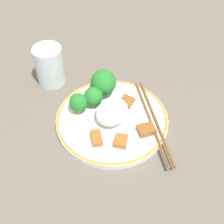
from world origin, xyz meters
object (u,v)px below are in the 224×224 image
(broccoli_back_right, at_px, (78,103))
(broccoli_back_center, at_px, (93,96))
(drinking_glass, at_px, (50,66))
(chopsticks, at_px, (153,121))
(plate, at_px, (112,120))
(broccoli_back_left, at_px, (103,82))

(broccoli_back_right, bearing_deg, broccoli_back_center, -32.03)
(broccoli_back_right, height_order, drinking_glass, drinking_glass)
(chopsticks, bearing_deg, broccoli_back_center, 96.92)
(plate, bearing_deg, chopsticks, -68.71)
(plate, height_order, broccoli_back_center, broccoli_back_center)
(drinking_glass, bearing_deg, broccoli_back_left, -87.71)
(drinking_glass, bearing_deg, broccoli_back_right, -118.31)
(plate, distance_m, drinking_glass, 0.21)
(broccoli_back_center, distance_m, broccoli_back_right, 0.04)
(broccoli_back_center, bearing_deg, broccoli_back_right, 147.97)
(broccoli_back_right, bearing_deg, broccoli_back_left, -17.92)
(broccoli_back_left, distance_m, drinking_glass, 0.15)
(broccoli_back_center, relative_size, drinking_glass, 0.50)
(broccoli_back_left, bearing_deg, broccoli_back_right, 162.08)
(broccoli_back_center, height_order, drinking_glass, drinking_glass)
(plate, height_order, drinking_glass, drinking_glass)
(broccoli_back_right, bearing_deg, plate, -78.31)
(broccoli_back_left, height_order, broccoli_back_right, broccoli_back_left)
(broccoli_back_center, relative_size, chopsticks, 0.25)
(broccoli_back_left, xyz_separation_m, broccoli_back_right, (-0.07, 0.02, -0.01))
(broccoli_back_center, relative_size, broccoli_back_right, 1.02)
(broccoli_back_right, bearing_deg, chopsticks, -73.11)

